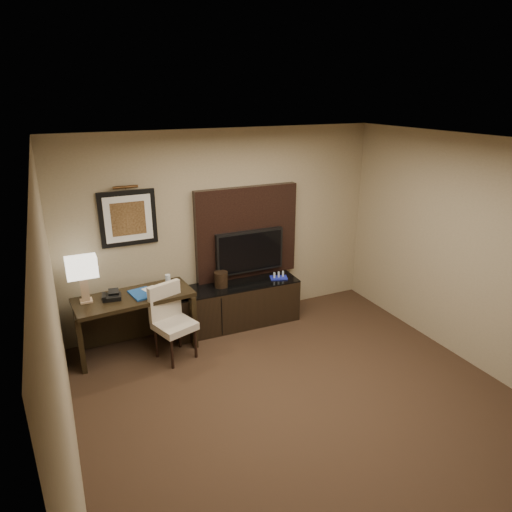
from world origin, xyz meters
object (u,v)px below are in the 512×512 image
desk_chair (175,325)px  desk_phone (112,295)px  tv (250,251)px  table_lamp (84,281)px  minibar_tray (279,275)px  ice_bucket (221,279)px  credenza (236,305)px  water_bottle (168,282)px  desk (136,323)px

desk_chair → desk_phone: (-0.65, 0.39, 0.37)m
tv → table_lamp: (-2.23, -0.17, 0.01)m
minibar_tray → desk_chair: bearing=-165.6°
tv → table_lamp: tv is taller
tv → desk_chair: tv is taller
tv → table_lamp: size_ratio=1.89×
desk_chair → ice_bucket: size_ratio=4.30×
table_lamp → ice_bucket: table_lamp is taller
credenza → tv: (0.28, 0.14, 0.71)m
water_bottle → ice_bucket: (0.75, 0.10, -0.14)m
desk → water_bottle: size_ratio=7.28×
desk_chair → desk_phone: bearing=130.1°
desk_phone → water_bottle: water_bottle is taller
desk → water_bottle: water_bottle is taller
table_lamp → ice_bucket: 1.77m
table_lamp → tv: bearing=4.4°
water_bottle → credenza: bearing=5.1°
tv → ice_bucket: 0.58m
tv → desk_phone: size_ratio=4.66×
table_lamp → water_bottle: size_ratio=2.70×
table_lamp → desk_phone: size_ratio=2.46×
tv → minibar_tray: size_ratio=4.13×
water_bottle → minibar_tray: bearing=1.0°
water_bottle → ice_bucket: water_bottle is taller
desk → desk_phone: (-0.26, 0.01, 0.44)m
tv → credenza: bearing=-153.8°
ice_bucket → desk: bearing=-174.3°
credenza → desk_phone: bearing=-175.4°
table_lamp → water_bottle: (0.99, -0.05, -0.17)m
credenza → table_lamp: bearing=-177.5°
tv → water_bottle: bearing=-169.7°
credenza → table_lamp: (-1.95, -0.03, 0.72)m
table_lamp → ice_bucket: size_ratio=2.51×
desk_phone → table_lamp: bearing=177.1°
desk → minibar_tray: bearing=-3.6°
credenza → ice_bucket: ice_bucket is taller
credenza → ice_bucket: bearing=175.9°
desk → tv: size_ratio=1.43×
desk → minibar_tray: (2.05, 0.04, 0.28)m
desk → table_lamp: 0.85m
credenza → water_bottle: 1.10m
tv → ice_bucket: tv is taller
desk → desk_chair: (0.40, -0.38, 0.07)m
table_lamp → water_bottle: table_lamp is taller
desk_chair → ice_bucket: desk_chair is taller
tv → table_lamp: bearing=-175.6°
water_bottle → ice_bucket: 0.77m
credenza → desk: bearing=-174.4°
desk → tv: (1.68, 0.24, 0.64)m
minibar_tray → desk: bearing=-178.8°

